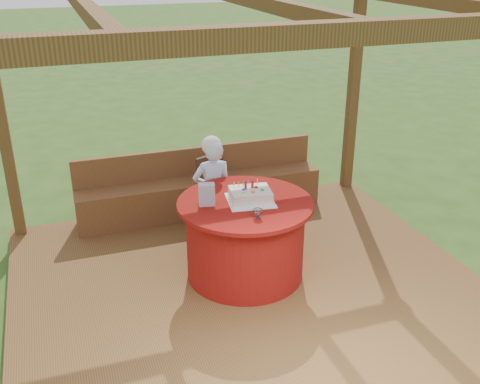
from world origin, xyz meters
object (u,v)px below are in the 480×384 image
Objects in this scene: gift_bag at (207,194)px; drinking_glass at (258,213)px; bench at (201,192)px; chair at (216,188)px; elderly_woman at (213,190)px; birthday_cake at (250,195)px; table at (245,238)px.

gift_bag reaches higher than drinking_glass.
gift_bag is at bearing -102.81° from bench.
chair is 1.30m from gift_bag.
chair is 0.49m from elderly_woman.
birthday_cake is (0.15, -0.76, 0.24)m from elderly_woman.
drinking_glass is at bearing -36.82° from gift_bag.
elderly_woman is 1.15m from drinking_glass.
elderly_woman is at bearing 97.57° from table.
table is 2.67× the size of birthday_cake.
birthday_cake is at bearing 80.12° from drinking_glass.
chair is 0.67× the size of elderly_woman.
chair is at bearing 87.34° from drinking_glass.
drinking_glass reaches higher than chair.
chair is (0.06, 1.19, 0.04)m from table.
drinking_glass is (0.02, -1.90, 0.58)m from bench.
birthday_cake is at bearing -90.44° from chair.
drinking_glass is (-0.07, -1.55, 0.40)m from chair.
chair is 1.26m from birthday_cake.
bench is 2.28× the size of table.
elderly_woman reaches higher than bench.
chair reaches higher than table.
bench is 1.66m from gift_bag.
gift_bag is at bearing -110.46° from elderly_woman.
table is 6.20× the size of gift_bag.
table is at bearing 88.33° from drinking_glass.
table is 1.06× the size of elderly_woman.
drinking_glass is at bearing -89.47° from bench.
elderly_woman is at bearing -95.39° from bench.
gift_bag reaches higher than chair.
chair is (0.09, -0.35, 0.19)m from bench.
elderly_woman is (-0.10, 0.76, 0.22)m from table.
elderly_woman reaches higher than drinking_glass.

